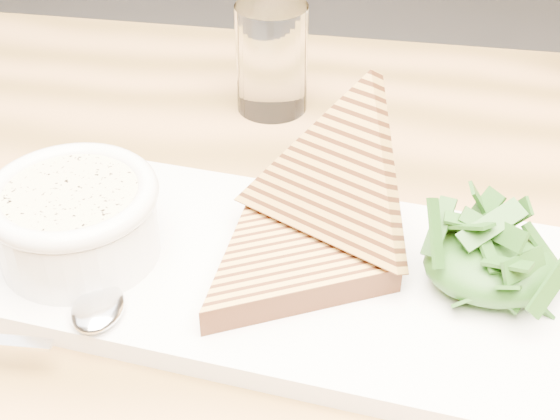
# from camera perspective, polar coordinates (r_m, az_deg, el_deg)

# --- Properties ---
(table_top) EXTENTS (1.22, 0.85, 0.04)m
(table_top) POSITION_cam_1_polar(r_m,az_deg,el_deg) (0.59, 9.72, -5.68)
(table_top) COLOR #AA7742
(table_top) RESTS_ON ground
(table_leg_bl) EXTENTS (0.06, 0.06, 0.70)m
(table_leg_bl) POSITION_cam_1_polar(r_m,az_deg,el_deg) (1.20, -19.36, -5.36)
(table_leg_bl) COLOR #AA7742
(table_leg_bl) RESTS_ON ground
(platter) EXTENTS (0.47, 0.27, 0.02)m
(platter) POSITION_cam_1_polar(r_m,az_deg,el_deg) (0.56, -0.24, -4.68)
(platter) COLOR white
(platter) RESTS_ON table_top
(soup_bowl) EXTENTS (0.11, 0.11, 0.04)m
(soup_bowl) POSITION_cam_1_polar(r_m,az_deg,el_deg) (0.57, -14.60, -1.29)
(soup_bowl) COLOR white
(soup_bowl) RESTS_ON platter
(soup) EXTENTS (0.10, 0.10, 0.01)m
(soup) POSITION_cam_1_polar(r_m,az_deg,el_deg) (0.55, -15.03, 0.95)
(soup) COLOR beige
(soup) RESTS_ON soup_bowl
(bowl_rim) EXTENTS (0.12, 0.12, 0.01)m
(bowl_rim) POSITION_cam_1_polar(r_m,az_deg,el_deg) (0.55, -15.07, 1.12)
(bowl_rim) COLOR white
(bowl_rim) RESTS_ON soup_bowl
(sandwich_flat) EXTENTS (0.21, 0.21, 0.02)m
(sandwich_flat) POSITION_cam_1_polar(r_m,az_deg,el_deg) (0.54, 0.38, -3.96)
(sandwich_flat) COLOR #C19243
(sandwich_flat) RESTS_ON platter
(sandwich_lean) EXTENTS (0.22, 0.22, 0.18)m
(sandwich_lean) POSITION_cam_1_polar(r_m,az_deg,el_deg) (0.54, 4.17, 2.03)
(sandwich_lean) COLOR #C19243
(sandwich_lean) RESTS_ON sandwich_flat
(salad_base) EXTENTS (0.09, 0.07, 0.04)m
(salad_base) POSITION_cam_1_polar(r_m,az_deg,el_deg) (0.54, 15.25, -4.06)
(salad_base) COLOR #153B0B
(salad_base) RESTS_ON platter
(arugula_pile) EXTENTS (0.11, 0.10, 0.05)m
(arugula_pile) POSITION_cam_1_polar(r_m,az_deg,el_deg) (0.54, 15.41, -3.29)
(arugula_pile) COLOR #2D5B21
(arugula_pile) RESTS_ON platter
(spoon_bowl) EXTENTS (0.03, 0.05, 0.01)m
(spoon_bowl) POSITION_cam_1_polar(r_m,az_deg,el_deg) (0.52, -13.17, -7.01)
(spoon_bowl) COLOR silver
(spoon_bowl) RESTS_ON platter
(glass_near) EXTENTS (0.07, 0.07, 0.10)m
(glass_near) POSITION_cam_1_polar(r_m,az_deg,el_deg) (0.75, -0.61, 11.02)
(glass_near) COLOR white
(glass_near) RESTS_ON table_top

